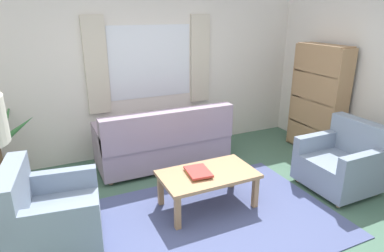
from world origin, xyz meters
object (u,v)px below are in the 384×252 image
at_px(couch, 164,143).
at_px(armchair_left, 50,215).
at_px(armchair_right, 342,162).
at_px(coffee_table, 208,177).
at_px(bookshelf, 317,105).
at_px(potted_plant, 1,161).
at_px(book_stack_on_table, 199,172).

relative_size(couch, armchair_left, 2.02).
height_order(couch, armchair_left, couch).
bearing_deg(armchair_right, coffee_table, -100.79).
bearing_deg(bookshelf, potted_plant, 80.83).
bearing_deg(coffee_table, book_stack_on_table, 172.40).
bearing_deg(book_stack_on_table, bookshelf, 16.27).
bearing_deg(armchair_right, couch, -130.59).
distance_m(coffee_table, book_stack_on_table, 0.14).
height_order(couch, bookshelf, bookshelf).
height_order(armchair_left, potted_plant, potted_plant).
bearing_deg(armchair_left, coffee_table, -82.53).
distance_m(couch, book_stack_on_table, 1.24).
relative_size(armchair_left, armchair_right, 1.07).
relative_size(armchair_left, book_stack_on_table, 2.64).
bearing_deg(bookshelf, coffee_table, 107.34).
distance_m(couch, potted_plant, 2.13).
distance_m(book_stack_on_table, bookshelf, 2.57).
bearing_deg(book_stack_on_table, coffee_table, -7.60).
relative_size(armchair_right, bookshelf, 0.51).
height_order(book_stack_on_table, bookshelf, bookshelf).
height_order(couch, armchair_right, couch).
bearing_deg(armchair_left, couch, -44.96).
bearing_deg(coffee_table, armchair_right, -10.52).
bearing_deg(armchair_right, armchair_left, -95.83).
bearing_deg(couch, armchair_right, 139.68).
xyz_separation_m(book_stack_on_table, bookshelf, (2.45, 0.71, 0.33)).
relative_size(armchair_right, book_stack_on_table, 2.46).
bearing_deg(coffee_table, armchair_left, 179.73).
xyz_separation_m(couch, potted_plant, (-2.12, 0.21, 0.03)).
bearing_deg(book_stack_on_table, armchair_left, -179.75).
xyz_separation_m(armchair_left, potted_plant, (-0.49, 1.45, 0.04)).
bearing_deg(coffee_table, potted_plant, 146.35).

